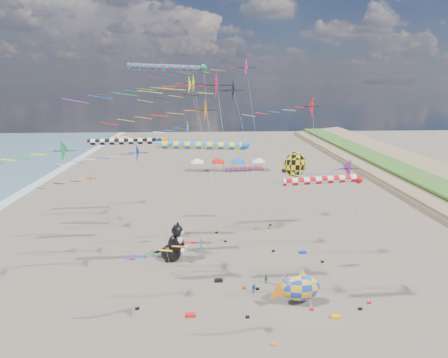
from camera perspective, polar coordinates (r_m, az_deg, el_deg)
name	(u,v)px	position (r m, az deg, el deg)	size (l,w,h in m)	color
ground	(256,356)	(31.19, 5.19, -26.84)	(260.00, 260.00, 0.00)	brown
delta_kite_0	(192,113)	(32.30, -5.24, 10.74)	(12.93, 2.38, 19.82)	#FF7103
delta_kite_1	(246,69)	(47.96, 3.60, 17.55)	(15.71, 3.00, 24.46)	#DC1E92
delta_kite_2	(128,154)	(37.18, -15.46, 4.03)	(10.69, 2.11, 15.32)	#0B4BB6
delta_kite_3	(185,85)	(44.09, -6.42, 14.96)	(13.47, 2.66, 22.22)	yellow
delta_kite_4	(174,131)	(44.33, -8.23, 7.75)	(10.26, 2.10, 16.50)	#13BAC5
delta_kite_5	(233,91)	(40.41, 1.43, 14.11)	(14.60, 2.78, 21.63)	black
delta_kite_6	(197,88)	(27.47, -4.46, 14.58)	(13.98, 2.53, 22.12)	#CB113E
delta_kite_7	(207,248)	(26.69, -2.80, -11.22)	(10.05, 1.67, 10.21)	blue
delta_kite_8	(346,171)	(32.34, 19.30, 1.18)	(9.18, 1.96, 14.77)	#7F2091
delta_kite_9	(81,184)	(45.36, -22.36, -0.83)	(10.03, 1.55, 10.35)	orange
delta_kite_10	(63,153)	(32.12, -24.85, 3.90)	(11.16, 2.04, 16.66)	#178C3D
delta_kite_11	(308,108)	(38.86, 13.51, 11.21)	(10.43, 2.45, 19.84)	red
delta_kite_12	(177,87)	(43.57, -7.61, 14.66)	(15.43, 2.58, 22.01)	#DFFF0A
windsock_0	(246,169)	(50.53, 3.61, 1.57)	(7.07, 0.67, 9.23)	red
windsock_1	(128,142)	(40.45, -15.44, 5.83)	(9.46, 0.73, 15.00)	black
windsock_2	(206,146)	(32.43, -3.02, 5.36)	(9.93, 0.76, 15.72)	blue
windsock_3	(170,68)	(46.61, -8.86, 17.43)	(11.13, 0.87, 23.19)	#167B41
windsock_4	(325,181)	(30.92, 16.17, -0.29)	(8.25, 0.71, 13.32)	red
windsock_5	(142,141)	(45.28, -13.20, 6.08)	(8.52, 0.75, 14.32)	#EE4814
angelfish_kite	(293,166)	(36.06, 11.23, 2.14)	(3.74, 3.02, 14.24)	yellow
cat_inflatable	(173,241)	(43.18, -8.34, -9.99)	(3.71, 1.86, 5.01)	black
fish_inflatable	(299,288)	(36.04, 12.18, -16.98)	(5.36, 2.53, 3.85)	blue
person_adult	(284,281)	(38.84, 9.72, -16.02)	(0.59, 0.39, 1.62)	gray
child_green	(266,279)	(39.35, 6.87, -15.97)	(0.48, 0.38, 1.00)	#187E27
child_blue	(254,288)	(37.79, 4.86, -17.38)	(0.57, 0.24, 0.98)	#2F31BE
kite_bag_0	(303,252)	(46.34, 12.74, -11.61)	(0.90, 0.44, 0.30)	#142CC8
kite_bag_1	(218,280)	(39.59, -0.91, -16.23)	(0.90, 0.44, 0.30)	black
kite_bag_2	(190,315)	(34.87, -5.54, -21.24)	(0.90, 0.44, 0.30)	red
kite_bag_3	(336,317)	(36.04, 17.80, -20.64)	(0.90, 0.44, 0.30)	orange
tent_row	(228,158)	(84.83, 0.70, 3.39)	(19.20, 4.20, 3.80)	white
parked_car	(289,170)	(85.61, 10.52, 1.45)	(1.30, 3.24, 1.10)	#26262D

